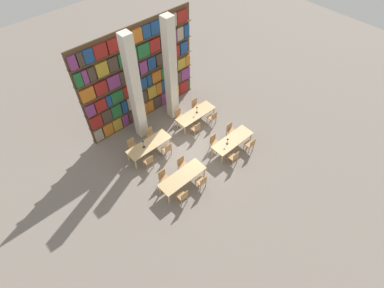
{
  "coord_description": "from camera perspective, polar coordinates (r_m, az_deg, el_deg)",
  "views": [
    {
      "loc": [
        -6.73,
        -7.55,
        12.25
      ],
      "look_at": [
        0.0,
        -0.13,
        0.65
      ],
      "focal_mm": 28.0,
      "sensor_mm": 36.0,
      "label": 1
    }
  ],
  "objects": [
    {
      "name": "chair_15",
      "position": [
        17.66,
        0.72,
        7.41
      ],
      "size": [
        0.42,
        0.4,
        0.89
      ],
      "rotation": [
        0.0,
        0.0,
        3.14
      ],
      "color": "tan",
      "rests_on": "ground_plane"
    },
    {
      "name": "bookshelf_bank",
      "position": [
        16.41,
        -9.78,
        12.52
      ],
      "size": [
        6.93,
        0.35,
        5.5
      ],
      "color": "brown",
      "rests_on": "ground_plane"
    },
    {
      "name": "chair_14",
      "position": [
        16.95,
        3.92,
        5.08
      ],
      "size": [
        0.42,
        0.4,
        0.89
      ],
      "color": "tan",
      "rests_on": "ground_plane"
    },
    {
      "name": "chair_12",
      "position": [
        16.3,
        0.74,
        2.99
      ],
      "size": [
        0.42,
        0.4,
        0.89
      ],
      "color": "tan",
      "rests_on": "ground_plane"
    },
    {
      "name": "reading_table_1",
      "position": [
        15.61,
        7.74,
        0.62
      ],
      "size": [
        2.38,
        0.82,
        0.73
      ],
      "color": "tan",
      "rests_on": "ground_plane"
    },
    {
      "name": "reading_table_0",
      "position": [
        14.07,
        -1.83,
        -6.34
      ],
      "size": [
        2.38,
        0.82,
        0.73
      ],
      "color": "tan",
      "rests_on": "ground_plane"
    },
    {
      "name": "chair_13",
      "position": [
        17.05,
        -2.45,
        5.49
      ],
      "size": [
        0.42,
        0.4,
        0.89
      ],
      "rotation": [
        0.0,
        0.0,
        3.14
      ],
      "color": "tan",
      "rests_on": "ground_plane"
    },
    {
      "name": "reading_table_3",
      "position": [
        16.85,
        0.73,
        5.7
      ],
      "size": [
        2.38,
        0.82,
        0.73
      ],
      "color": "tan",
      "rests_on": "ground_plane"
    },
    {
      "name": "pillar_left",
      "position": [
        14.94,
        -10.83,
        9.94
      ],
      "size": [
        0.5,
        0.5,
        6.0
      ],
      "color": "silver",
      "rests_on": "ground_plane"
    },
    {
      "name": "chair_6",
      "position": [
        15.83,
        11.05,
        -0.04
      ],
      "size": [
        0.42,
        0.4,
        0.89
      ],
      "color": "tan",
      "rests_on": "ground_plane"
    },
    {
      "name": "chair_10",
      "position": [
        15.38,
        -4.77,
        -0.94
      ],
      "size": [
        0.42,
        0.4,
        0.89
      ],
      "color": "tan",
      "rests_on": "ground_plane"
    },
    {
      "name": "ground_plane",
      "position": [
        15.89,
        -0.32,
        -1.27
      ],
      "size": [
        40.0,
        40.0,
        0.0
      ],
      "primitive_type": "plane",
      "color": "gray"
    },
    {
      "name": "chair_2",
      "position": [
        14.15,
        1.85,
        -7.14
      ],
      "size": [
        0.42,
        0.4,
        0.89
      ],
      "color": "tan",
      "rests_on": "ground_plane"
    },
    {
      "name": "chair_8",
      "position": [
        14.99,
        -8.24,
        -3.24
      ],
      "size": [
        0.42,
        0.4,
        0.89
      ],
      "color": "tan",
      "rests_on": "ground_plane"
    },
    {
      "name": "desk_lamp_0",
      "position": [
        15.14,
        6.8,
        0.73
      ],
      "size": [
        0.14,
        0.14,
        0.41
      ],
      "color": "#232328",
      "rests_on": "reading_table_1"
    },
    {
      "name": "desk_lamp_1",
      "position": [
        15.03,
        -9.3,
        0.22
      ],
      "size": [
        0.14,
        0.14,
        0.5
      ],
      "color": "#232328",
      "rests_on": "reading_table_2"
    },
    {
      "name": "desk_lamp_2",
      "position": [
        16.65,
        0.95,
        6.75
      ],
      "size": [
        0.14,
        0.14,
        0.44
      ],
      "color": "#232328",
      "rests_on": "reading_table_3"
    },
    {
      "name": "chair_3",
      "position": [
        14.74,
        -1.88,
        -3.8
      ],
      "size": [
        0.42,
        0.4,
        0.89
      ],
      "rotation": [
        0.0,
        0.0,
        3.14
      ],
      "color": "tan",
      "rests_on": "ground_plane"
    },
    {
      "name": "chair_1",
      "position": [
        14.34,
        -5.45,
        -6.31
      ],
      "size": [
        0.42,
        0.4,
        0.89
      ],
      "rotation": [
        0.0,
        0.0,
        3.14
      ],
      "color": "tan",
      "rests_on": "ground_plane"
    },
    {
      "name": "chair_11",
      "position": [
        16.16,
        -7.88,
        1.87
      ],
      "size": [
        0.42,
        0.4,
        0.89
      ],
      "rotation": [
        0.0,
        0.0,
        3.14
      ],
      "color": "tan",
      "rests_on": "ground_plane"
    },
    {
      "name": "chair_9",
      "position": [
        15.79,
        -11.25,
        -0.24
      ],
      "size": [
        0.42,
        0.4,
        0.89
      ],
      "rotation": [
        0.0,
        0.0,
        3.14
      ],
      "color": "tan",
      "rests_on": "ground_plane"
    },
    {
      "name": "chair_0",
      "position": [
        13.72,
        -1.77,
        -9.88
      ],
      "size": [
        0.42,
        0.4,
        0.89
      ],
      "color": "tan",
      "rests_on": "ground_plane"
    },
    {
      "name": "chair_4",
      "position": [
        15.14,
        7.96,
        -2.48
      ],
      "size": [
        0.42,
        0.4,
        0.89
      ],
      "color": "tan",
      "rests_on": "ground_plane"
    },
    {
      "name": "reading_table_2",
      "position": [
        15.43,
        -8.18,
        -0.23
      ],
      "size": [
        2.38,
        0.82,
        0.73
      ],
      "color": "tan",
      "rests_on": "ground_plane"
    },
    {
      "name": "pillar_center",
      "position": [
        15.91,
        -4.1,
        13.51
      ],
      "size": [
        0.5,
        0.5,
        6.0
      ],
      "color": "silver",
      "rests_on": "ground_plane"
    },
    {
      "name": "chair_7",
      "position": [
        16.36,
        7.38,
        2.69
      ],
      "size": [
        0.42,
        0.4,
        0.89
      ],
      "rotation": [
        0.0,
        0.0,
        3.14
      ],
      "color": "tan",
      "rests_on": "ground_plane"
    },
    {
      "name": "chair_5",
      "position": [
        15.7,
        4.24,
        0.45
      ],
      "size": [
        0.42,
        0.4,
        0.89
      ],
      "rotation": [
        0.0,
        0.0,
        3.14
      ],
      "color": "tan",
      "rests_on": "ground_plane"
    }
  ]
}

